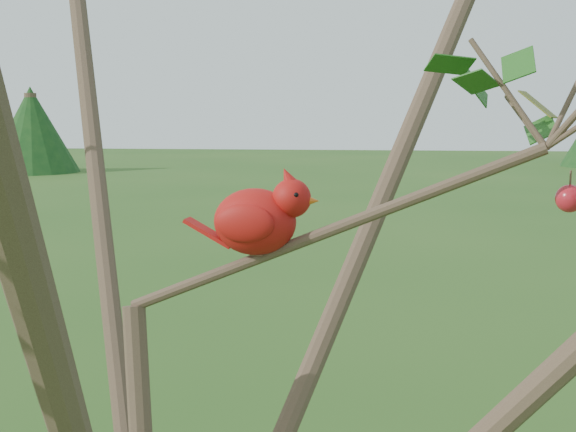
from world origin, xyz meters
name	(u,v)px	position (x,y,z in m)	size (l,w,h in m)	color
crabapple_tree	(157,207)	(0.03, -0.02, 2.12)	(2.35, 2.05, 2.95)	#3B2920
cardinal	(260,218)	(0.15, 0.08, 2.09)	(0.21, 0.11, 0.14)	#AA170E
distant_trees	(327,128)	(-1.11, 24.39, 1.56)	(41.58, 16.38, 3.57)	#3B2920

